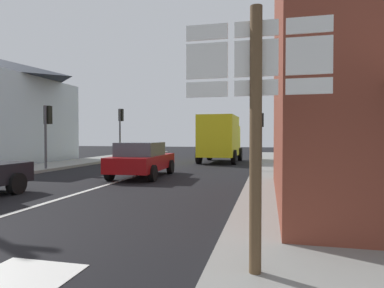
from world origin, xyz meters
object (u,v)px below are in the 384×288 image
object	(u,v)px
sedan_far	(142,159)
traffic_light_far_right	(261,126)
delivery_truck	(220,138)
route_sign_post	(256,112)
traffic_light_near_left	(47,123)
traffic_light_far_left	(121,122)
traffic_light_near_right	(259,115)

from	to	relation	value
sedan_far	traffic_light_far_right	world-z (taller)	traffic_light_far_right
sedan_far	delivery_truck	world-z (taller)	delivery_truck
route_sign_post	traffic_light_far_right	bearing A→B (deg)	90.92
traffic_light_near_left	sedan_far	bearing A→B (deg)	-12.94
delivery_truck	traffic_light_far_right	size ratio (longest dim) A/B	1.55
traffic_light_near_left	traffic_light_far_left	world-z (taller)	traffic_light_far_left
traffic_light_near_left	traffic_light_near_right	xyz separation A→B (m)	(10.25, 1.27, 0.30)
traffic_light_near_left	traffic_light_far_left	distance (m)	8.38
sedan_far	traffic_light_far_left	bearing A→B (deg)	119.70
sedan_far	traffic_light_far_left	xyz separation A→B (m)	(-5.49, 9.63, 2.03)
traffic_light_near_right	traffic_light_far_left	xyz separation A→B (m)	(-10.25, 7.10, 0.09)
traffic_light_far_left	traffic_light_near_right	bearing A→B (deg)	-34.72
route_sign_post	traffic_light_near_left	distance (m)	14.87
delivery_truck	traffic_light_near_left	size ratio (longest dim) A/B	1.56
traffic_light_near_left	traffic_light_near_right	bearing A→B (deg)	7.04
route_sign_post	traffic_light_near_right	world-z (taller)	traffic_light_near_right
delivery_truck	traffic_light_near_right	xyz separation A→B (m)	(2.66, -6.11, 1.05)
traffic_light_far_left	delivery_truck	bearing A→B (deg)	-7.45
sedan_far	traffic_light_near_right	world-z (taller)	traffic_light_near_right
sedan_far	traffic_light_far_left	distance (m)	11.27
route_sign_post	traffic_light_far_right	world-z (taller)	traffic_light_far_right
delivery_truck	traffic_light_near_right	world-z (taller)	traffic_light_near_right
delivery_truck	traffic_light_near_left	distance (m)	10.61
sedan_far	route_sign_post	size ratio (longest dim) A/B	1.33
delivery_truck	traffic_light_near_left	xyz separation A→B (m)	(-7.59, -7.37, 0.75)
delivery_truck	traffic_light_near_left	world-z (taller)	traffic_light_near_left
delivery_truck	route_sign_post	world-z (taller)	route_sign_post
traffic_light_near_left	traffic_light_far_right	xyz separation A→B (m)	(10.25, 7.80, 0.01)
route_sign_post	traffic_light_far_left	size ratio (longest dim) A/B	0.85
traffic_light_near_left	traffic_light_near_right	world-z (taller)	traffic_light_near_right
traffic_light_near_right	traffic_light_near_left	bearing A→B (deg)	-172.96
sedan_far	route_sign_post	world-z (taller)	route_sign_post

